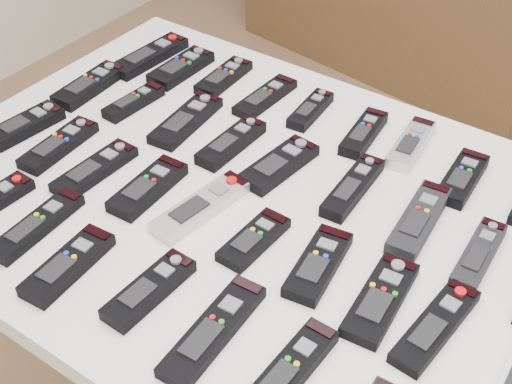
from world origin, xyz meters
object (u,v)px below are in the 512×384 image
Objects in this scene: remote_22 at (148,187)px; remote_35 at (288,373)px; remote_15 at (353,187)px; remote_17 at (479,255)px; remote_7 at (462,178)px; remote_2 at (224,77)px; remote_16 at (419,219)px; remote_19 at (25,125)px; remote_3 at (265,97)px; remote_32 at (68,265)px; remote_1 at (181,68)px; remote_6 at (411,144)px; remote_20 at (59,145)px; remote_11 at (134,102)px; remote_4 at (310,110)px; remote_27 at (436,326)px; remote_0 at (150,56)px; remote_10 at (89,85)px; remote_26 at (380,299)px; remote_31 at (37,225)px; remote_13 at (231,143)px; remote_25 at (318,264)px; remote_5 at (364,133)px; remote_33 at (149,290)px; remote_21 at (95,169)px; remote_23 at (201,206)px; remote_14 at (279,165)px; remote_34 at (213,330)px; table at (256,225)px; remote_24 at (254,239)px.

remote_22 is 0.88× the size of remote_35.
remote_17 is at bearing -10.72° from remote_15.
remote_7 is at bearing 35.14° from remote_22.
remote_16 is (0.56, -0.18, 0.00)m from remote_2.
remote_3 is at bearing 53.40° from remote_19.
remote_32 reaches higher than remote_2.
remote_1 is 0.37m from remote_19.
remote_6 and remote_35 have the same top height.
remote_20 reaches higher than remote_3.
remote_20 is (-0.01, -0.20, 0.00)m from remote_11.
remote_4 is 0.59m from remote_27.
remote_0 is 1.23× the size of remote_22.
remote_7 is at bearing 8.48° from remote_10.
remote_26 is (0.69, 0.01, -0.00)m from remote_20.
remote_27 is (0.25, -0.21, -0.00)m from remote_15.
remote_3 is 0.37m from remote_22.
remote_7 is at bearing 41.20° from remote_31.
remote_2 is 0.25m from remote_13.
remote_2 is 0.23m from remote_4.
remote_6 is at bearing 84.54° from remote_25.
remote_5 is at bearing 56.25° from remote_31.
remote_33 reaches higher than remote_11.
remote_35 is (0.65, -0.55, 0.00)m from remote_1.
remote_21 is 0.23m from remote_23.
remote_35 is (-0.13, -0.37, 0.00)m from remote_17.
remote_14 is 0.36m from remote_26.
remote_34 is (-0.03, -0.58, -0.00)m from remote_6.
table is at bearing -123.73° from remote_6.
remote_0 is 1.08× the size of remote_35.
remote_6 is 1.14× the size of remote_24.
remote_26 reaches higher than remote_3.
remote_26 is at bearing -91.53° from remote_7.
remote_5 is 0.48m from remote_27.
remote_35 reaches higher than remote_26.
remote_22 and remote_32 have the same top height.
remote_26 is (0.14, -0.39, -0.00)m from remote_6.
table is 0.38m from remote_31.
remote_2 is 0.87× the size of remote_15.
remote_25 is (0.19, -0.18, 0.00)m from remote_14.
remote_27 is at bearing -77.12° from remote_7.
remote_2 is 0.58m from remote_16.
remote_34 is at bearing -23.67° from remote_20.
remote_25 and remote_33 have the same top height.
remote_22 reaches higher than remote_27.
remote_21 is 0.99× the size of remote_26.
remote_33 is (-0.30, -0.19, 0.00)m from remote_26.
remote_16 is 0.41m from remote_34.
remote_6 reaches higher than remote_21.
remote_10 is at bearing 115.68° from remote_20.
remote_6 is 0.89× the size of remote_15.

